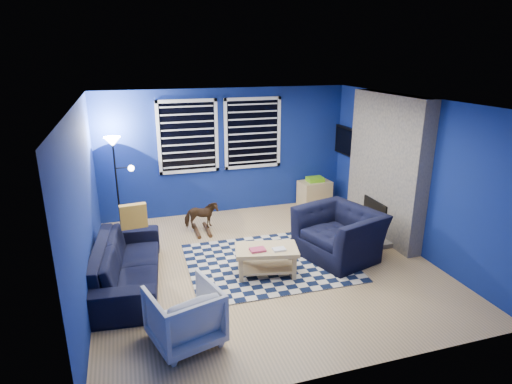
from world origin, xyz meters
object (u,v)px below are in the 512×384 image
armchair_bent (185,315)px  coffee_table (266,255)px  cabinet (315,193)px  tv (348,142)px  rocking_horse (201,216)px  floor_lamp (115,155)px  armchair_big (339,234)px  sofa (127,264)px

armchair_bent → coffee_table: armchair_bent is taller
coffee_table → cabinet: bearing=52.8°
tv → armchair_bent: 5.36m
rocking_horse → floor_lamp: (-1.39, 0.59, 1.10)m
armchair_big → cabinet: size_ratio=1.75×
coffee_table → floor_lamp: 3.36m
floor_lamp → coffee_table: bearing=-50.4°
armchair_big → cabinet: (0.65, 2.35, -0.11)m
floor_lamp → sofa: bearing=-88.3°
cabinet → floor_lamp: 4.14m
cabinet → rocking_horse: bearing=-170.3°
tv → armchair_big: tv is taller
cabinet → tv: bearing=-29.3°
coffee_table → tv: bearing=42.6°
sofa → rocking_horse: 2.02m
cabinet → floor_lamp: (-3.97, -0.13, 1.14)m
rocking_horse → cabinet: cabinet is taller
armchair_big → rocking_horse: size_ratio=2.01×
tv → rocking_horse: bearing=-171.5°
tv → floor_lamp: bearing=178.5°
armchair_bent → tv: bearing=-154.3°
tv → cabinet: 1.29m
sofa → rocking_horse: size_ratio=3.62×
tv → coffee_table: 3.61m
rocking_horse → tv: bearing=-79.0°
tv → armchair_big: bearing=-120.5°
armchair_bent → cabinet: armchair_bent is taller
sofa → armchair_bent: armchair_bent is taller
sofa → rocking_horse: sofa is taller
rocking_horse → coffee_table: 1.95m
tv → cabinet: (-0.58, 0.25, -1.12)m
sofa → cabinet: size_ratio=3.16×
armchair_bent → cabinet: bearing=-147.7°
coffee_table → armchair_bent: bearing=-138.9°
tv → coffee_table: size_ratio=1.00×
rocking_horse → floor_lamp: floor_lamp is taller
armchair_bent → rocking_horse: size_ratio=1.25×
armchair_big → floor_lamp: floor_lamp is taller
armchair_bent → rocking_horse: (0.74, 3.04, -0.02)m
sofa → floor_lamp: size_ratio=1.25×
armchair_bent → sofa: bearing=-85.1°
sofa → coffee_table: 1.98m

